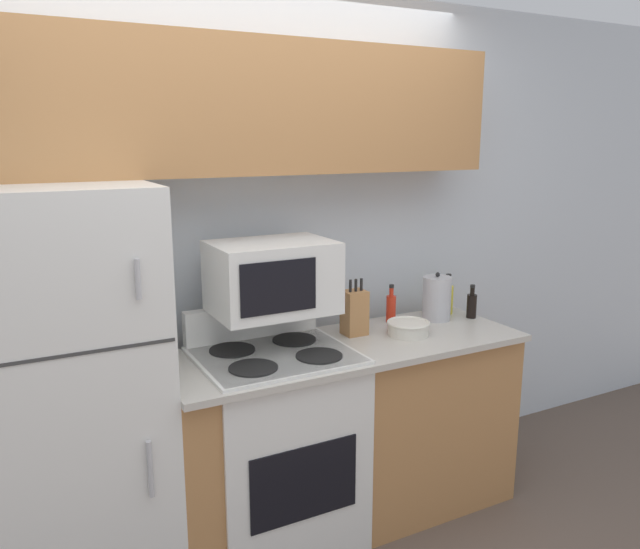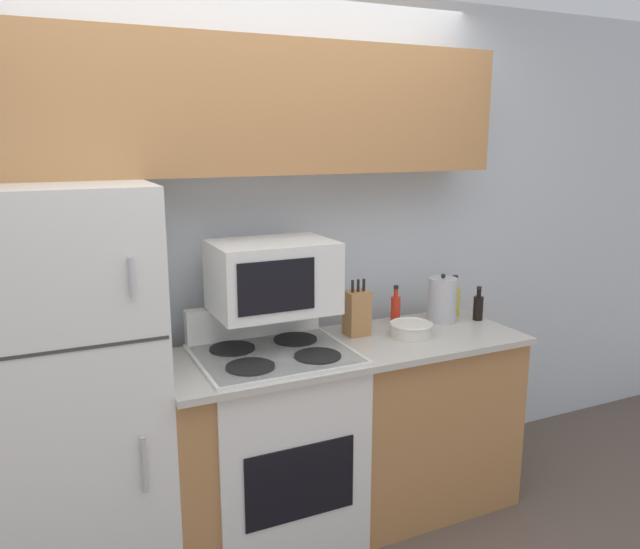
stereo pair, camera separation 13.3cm
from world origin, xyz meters
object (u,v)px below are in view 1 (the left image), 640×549
object	(u,v)px
knife_block	(354,312)
refrigerator	(68,402)
bottle_cooking_spray	(448,298)
kettle	(437,298)
stove	(276,446)
bottle_soy_sauce	(472,305)
bowl	(408,328)
microwave	(272,277)
bottle_hot_sauce	(391,308)

from	to	relation	value
knife_block	refrigerator	bearing A→B (deg)	-178.49
knife_block	bottle_cooking_spray	world-z (taller)	knife_block
kettle	stove	bearing A→B (deg)	-172.95
stove	bottle_soy_sauce	bearing A→B (deg)	2.90
bowl	kettle	distance (m)	0.33
microwave	bottle_hot_sauce	distance (m)	0.77
stove	bottle_cooking_spray	distance (m)	1.24
stove	bowl	bearing A→B (deg)	-1.95
stove	bowl	world-z (taller)	stove
bottle_cooking_spray	stove	bearing A→B (deg)	-170.53
refrigerator	microwave	xyz separation A→B (m)	(0.88, 0.01, 0.40)
bottle_soy_sauce	bottle_cooking_spray	bearing A→B (deg)	115.58
microwave	refrigerator	bearing A→B (deg)	-179.09
bowl	stove	bearing A→B (deg)	178.05
microwave	kettle	distance (m)	0.98
stove	bottle_soy_sauce	size ratio (longest dim) A/B	6.01
bottle_soy_sauce	knife_block	bearing A→B (deg)	176.03
bottle_cooking_spray	bottle_hot_sauce	bearing A→B (deg)	178.85
knife_block	kettle	xyz separation A→B (m)	(0.51, 0.01, 0.00)
knife_block	kettle	distance (m)	0.51
refrigerator	knife_block	world-z (taller)	refrigerator
knife_block	microwave	bearing A→B (deg)	-177.29
stove	bottle_hot_sauce	world-z (taller)	bottle_hot_sauce
refrigerator	bottle_soy_sauce	bearing A→B (deg)	-0.38
refrigerator	bowl	size ratio (longest dim) A/B	7.99
refrigerator	bottle_soy_sauce	distance (m)	2.03
refrigerator	bottle_soy_sauce	xyz separation A→B (m)	(2.02, -0.01, 0.14)
knife_block	bottle_cooking_spray	distance (m)	0.64
bowl	kettle	world-z (taller)	kettle
bottle_cooking_spray	microwave	bearing A→B (deg)	-174.79
bowl	bottle_cooking_spray	size ratio (longest dim) A/B	0.96
bottle_soy_sauce	kettle	distance (m)	0.20
refrigerator	stove	xyz separation A→B (m)	(0.85, -0.07, -0.37)
bottle_cooking_spray	kettle	bearing A→B (deg)	-153.23
kettle	microwave	bearing A→B (deg)	-177.91
refrigerator	microwave	world-z (taller)	refrigerator
knife_block	kettle	world-z (taller)	knife_block
stove	microwave	xyz separation A→B (m)	(0.03, 0.09, 0.77)
stove	bowl	size ratio (longest dim) A/B	5.13
microwave	knife_block	bearing A→B (deg)	2.71
stove	kettle	world-z (taller)	kettle
bottle_cooking_spray	bottle_soy_sauce	distance (m)	0.14
bottle_soy_sauce	kettle	xyz separation A→B (m)	(-0.19, 0.06, 0.04)
bowl	bottle_hot_sauce	size ratio (longest dim) A/B	1.05
microwave	bowl	world-z (taller)	microwave
refrigerator	microwave	distance (m)	0.97
microwave	kettle	xyz separation A→B (m)	(0.95, 0.03, -0.22)
refrigerator	stove	distance (m)	0.93
refrigerator	kettle	xyz separation A→B (m)	(1.84, 0.05, 0.18)
knife_block	bottle_hot_sauce	distance (m)	0.29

